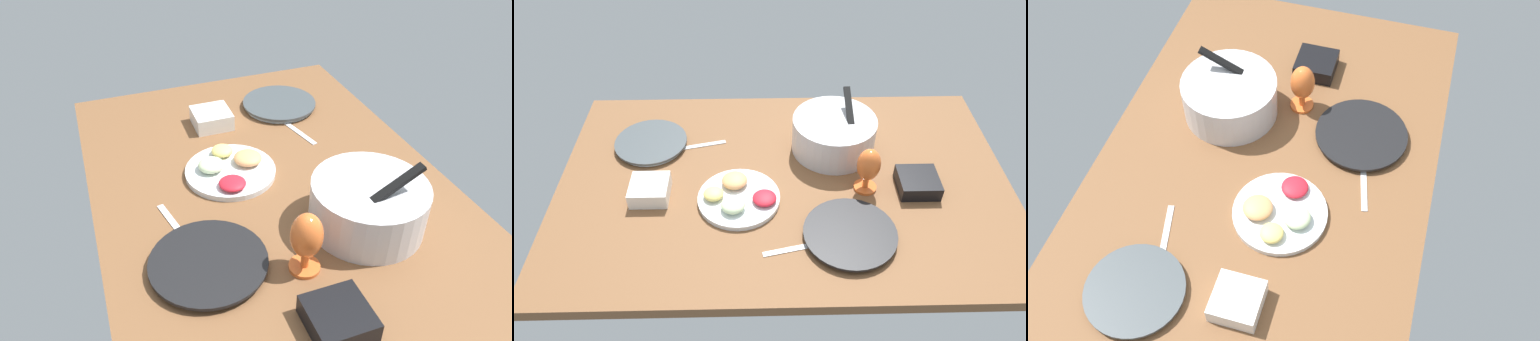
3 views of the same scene
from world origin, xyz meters
The scene contains 10 objects.
ground_plane centered at (0.00, 0.00, -2.00)cm, with size 160.00×104.00×4.00cm, color brown.
dinner_plate_left centered at (-50.27, 20.70, 1.18)cm, with size 27.36×27.36×2.28cm.
dinner_plate_right centered at (19.59, -26.72, 1.25)cm, with size 29.71×29.71×2.39cm.
mixing_bowl centered at (19.14, 17.44, 7.33)cm, with size 30.97×30.97×20.87cm.
fruit_platter centered at (-16.10, -9.66, 1.79)cm, with size 27.99×27.99×5.28cm.
hurricane_glass_orange centered at (28.04, -4.67, 10.03)cm, with size 8.02×8.02×17.08cm.
square_bowl_white centered at (-46.19, -6.87, 3.17)cm, with size 12.96×12.96×5.70cm.
square_bowl_black centered at (46.11, -5.03, 2.93)cm, with size 13.75×13.75×5.26cm.
fork_by_left_plate centered at (-30.63, 20.17, 0.30)cm, with size 18.00×1.80×0.60cm, color silver.
fork_by_right_plate centered at (0.81, -31.44, 0.30)cm, with size 18.00×1.80×0.60cm, color silver.
Camera 2 is at (-7.88, -128.41, 120.93)cm, focal length 34.77 mm.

